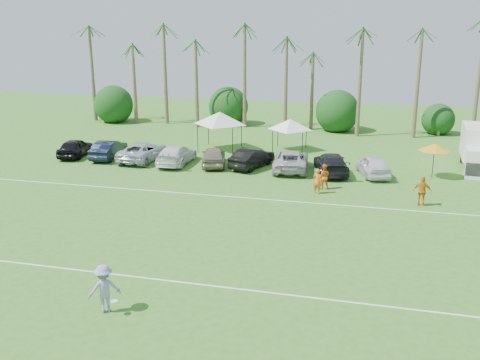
# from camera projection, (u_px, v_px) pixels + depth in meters

# --- Properties ---
(ground) EXTENTS (120.00, 120.00, 0.00)m
(ground) POSITION_uv_depth(u_px,v_px,m) (114.00, 299.00, 21.37)
(ground) COLOR #356D20
(ground) RESTS_ON ground
(field_lines) EXTENTS (80.00, 12.10, 0.01)m
(field_lines) POSITION_uv_depth(u_px,v_px,m) (183.00, 228.00, 28.83)
(field_lines) COLOR white
(field_lines) RESTS_ON ground
(palm_tree_0) EXTENTS (2.40, 2.40, 8.90)m
(palm_tree_0) POSITION_uv_depth(u_px,v_px,m) (87.00, 54.00, 59.86)
(palm_tree_0) COLOR brown
(palm_tree_0) RESTS_ON ground
(palm_tree_1) EXTENTS (2.40, 2.40, 9.90)m
(palm_tree_1) POSITION_uv_depth(u_px,v_px,m) (128.00, 47.00, 58.45)
(palm_tree_1) COLOR brown
(palm_tree_1) RESTS_ON ground
(palm_tree_2) EXTENTS (2.40, 2.40, 10.90)m
(palm_tree_2) POSITION_uv_depth(u_px,v_px,m) (170.00, 39.00, 57.05)
(palm_tree_2) COLOR brown
(palm_tree_2) RESTS_ON ground
(palm_tree_3) EXTENTS (2.40, 2.40, 11.90)m
(palm_tree_3) POSITION_uv_depth(u_px,v_px,m) (206.00, 31.00, 55.88)
(palm_tree_3) COLOR brown
(palm_tree_3) RESTS_ON ground
(palm_tree_4) EXTENTS (2.40, 2.40, 8.90)m
(palm_tree_4) POSITION_uv_depth(u_px,v_px,m) (243.00, 56.00, 55.67)
(palm_tree_4) COLOR brown
(palm_tree_4) RESTS_ON ground
(palm_tree_5) EXTENTS (2.40, 2.40, 9.90)m
(palm_tree_5) POSITION_uv_depth(u_px,v_px,m) (281.00, 48.00, 54.49)
(palm_tree_5) COLOR brown
(palm_tree_5) RESTS_ON ground
(palm_tree_6) EXTENTS (2.40, 2.40, 10.90)m
(palm_tree_6) POSITION_uv_depth(u_px,v_px,m) (321.00, 40.00, 53.32)
(palm_tree_6) COLOR brown
(palm_tree_6) RESTS_ON ground
(palm_tree_7) EXTENTS (2.40, 2.40, 11.90)m
(palm_tree_7) POSITION_uv_depth(u_px,v_px,m) (362.00, 31.00, 52.16)
(palm_tree_7) COLOR brown
(palm_tree_7) RESTS_ON ground
(palm_tree_8) EXTENTS (2.40, 2.40, 8.90)m
(palm_tree_8) POSITION_uv_depth(u_px,v_px,m) (413.00, 59.00, 51.71)
(palm_tree_8) COLOR brown
(palm_tree_8) RESTS_ON ground
(palm_tree_9) EXTENTS (2.40, 2.40, 9.90)m
(palm_tree_9) POSITION_uv_depth(u_px,v_px,m) (469.00, 50.00, 50.30)
(palm_tree_9) COLOR brown
(palm_tree_9) RESTS_ON ground
(bush_tree_0) EXTENTS (4.00, 4.00, 4.00)m
(bush_tree_0) POSITION_uv_depth(u_px,v_px,m) (119.00, 105.00, 61.66)
(bush_tree_0) COLOR brown
(bush_tree_0) RESTS_ON ground
(bush_tree_1) EXTENTS (4.00, 4.00, 4.00)m
(bush_tree_1) POSITION_uv_depth(u_px,v_px,m) (227.00, 109.00, 58.63)
(bush_tree_1) COLOR brown
(bush_tree_1) RESTS_ON ground
(bush_tree_2) EXTENTS (4.00, 4.00, 4.00)m
(bush_tree_2) POSITION_uv_depth(u_px,v_px,m) (338.00, 113.00, 55.84)
(bush_tree_2) COLOR brown
(bush_tree_2) RESTS_ON ground
(bush_tree_3) EXTENTS (4.00, 4.00, 4.00)m
(bush_tree_3) POSITION_uv_depth(u_px,v_px,m) (439.00, 117.00, 53.51)
(bush_tree_3) COLOR brown
(bush_tree_3) RESTS_ON ground
(sideline_player_a) EXTENTS (0.70, 0.57, 1.67)m
(sideline_player_a) POSITION_uv_depth(u_px,v_px,m) (317.00, 181.00, 34.64)
(sideline_player_a) COLOR orange
(sideline_player_a) RESTS_ON ground
(sideline_player_b) EXTENTS (0.89, 0.73, 1.68)m
(sideline_player_b) POSITION_uv_depth(u_px,v_px,m) (324.00, 177.00, 35.66)
(sideline_player_b) COLOR orange
(sideline_player_b) RESTS_ON ground
(sideline_player_c) EXTENTS (1.10, 0.51, 1.83)m
(sideline_player_c) POSITION_uv_depth(u_px,v_px,m) (422.00, 191.00, 32.26)
(sideline_player_c) COLOR orange
(sideline_player_c) RESTS_ON ground
(box_truck) EXTENTS (2.81, 6.39, 3.21)m
(box_truck) POSITION_uv_depth(u_px,v_px,m) (480.00, 147.00, 40.26)
(box_truck) COLOR white
(box_truck) RESTS_ON ground
(canopy_tent_left) EXTENTS (4.78, 4.78, 3.87)m
(canopy_tent_left) POSITION_uv_depth(u_px,v_px,m) (220.00, 112.00, 46.57)
(canopy_tent_left) COLOR black
(canopy_tent_left) RESTS_ON ground
(canopy_tent_right) EXTENTS (3.98, 3.98, 3.22)m
(canopy_tent_right) POSITION_uv_depth(u_px,v_px,m) (290.00, 119.00, 46.27)
(canopy_tent_right) COLOR black
(canopy_tent_right) RESTS_ON ground
(market_umbrella) EXTENTS (2.25, 2.25, 2.51)m
(market_umbrella) POSITION_uv_depth(u_px,v_px,m) (435.00, 147.00, 37.87)
(market_umbrella) COLOR black
(market_umbrella) RESTS_ON ground
(frisbee_player) EXTENTS (1.42, 1.30, 1.91)m
(frisbee_player) POSITION_uv_depth(u_px,v_px,m) (104.00, 289.00, 20.18)
(frisbee_player) COLOR #948DC9
(frisbee_player) RESTS_ON ground
(parked_car_0) EXTENTS (2.39, 4.64, 1.51)m
(parked_car_0) POSITION_uv_depth(u_px,v_px,m) (75.00, 148.00, 44.60)
(parked_car_0) COLOR black
(parked_car_0) RESTS_ON ground
(parked_car_1) EXTENTS (1.97, 4.70, 1.51)m
(parked_car_1) POSITION_uv_depth(u_px,v_px,m) (109.00, 149.00, 43.97)
(parked_car_1) COLOR black
(parked_car_1) RESTS_ON ground
(parked_car_2) EXTENTS (2.69, 5.52, 1.51)m
(parked_car_2) POSITION_uv_depth(u_px,v_px,m) (143.00, 151.00, 43.25)
(parked_car_2) COLOR #AFB6C0
(parked_car_2) RESTS_ON ground
(parked_car_3) EXTENTS (2.22, 5.25, 1.51)m
(parked_car_3) POSITION_uv_depth(u_px,v_px,m) (176.00, 154.00, 42.21)
(parked_car_3) COLOR white
(parked_car_3) RESTS_ON ground
(parked_car_4) EXTENTS (2.90, 4.75, 1.51)m
(parked_car_4) POSITION_uv_depth(u_px,v_px,m) (214.00, 156.00, 41.67)
(parked_car_4) COLOR gray
(parked_car_4) RESTS_ON ground
(parked_car_5) EXTENTS (2.90, 4.85, 1.51)m
(parked_car_5) POSITION_uv_depth(u_px,v_px,m) (252.00, 158.00, 41.13)
(parked_car_5) COLOR black
(parked_car_5) RESTS_ON ground
(parked_car_6) EXTENTS (3.06, 5.67, 1.51)m
(parked_car_6) POSITION_uv_depth(u_px,v_px,m) (291.00, 160.00, 40.41)
(parked_car_6) COLOR #B6B7BA
(parked_car_6) RESTS_ON ground
(parked_car_7) EXTENTS (3.24, 5.55, 1.51)m
(parked_car_7) POSITION_uv_depth(u_px,v_px,m) (331.00, 163.00, 39.48)
(parked_car_7) COLOR black
(parked_car_7) RESTS_ON ground
(parked_car_8) EXTENTS (2.86, 4.74, 1.51)m
(parked_car_8) POSITION_uv_depth(u_px,v_px,m) (373.00, 165.00, 38.86)
(parked_car_8) COLOR white
(parked_car_8) RESTS_ON ground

